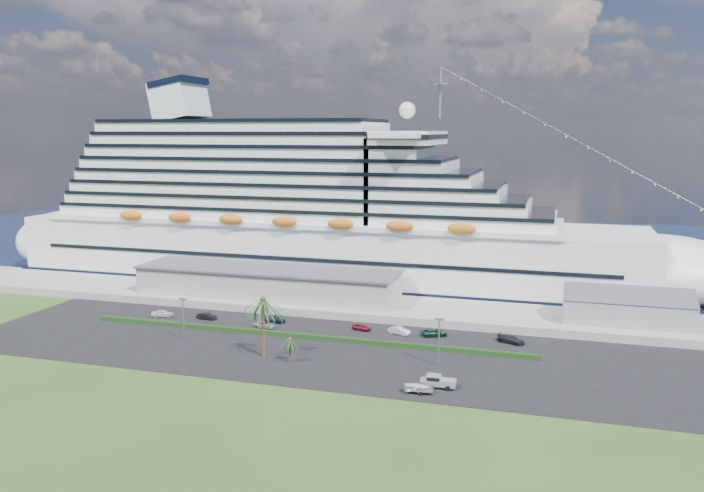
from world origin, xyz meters
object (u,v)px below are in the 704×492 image
(pickup_truck, at_px, (438,381))
(cruise_ship, at_px, (316,219))
(parked_car_3, at_px, (274,319))
(boat_trailer, at_px, (419,387))

(pickup_truck, bearing_deg, cruise_ship, 123.23)
(parked_car_3, distance_m, pickup_truck, 46.60)
(cruise_ship, relative_size, parked_car_3, 40.07)
(pickup_truck, bearing_deg, boat_trailer, -125.95)
(parked_car_3, xyz_separation_m, pickup_truck, (38.41, -26.38, 0.36))
(cruise_ship, height_order, parked_car_3, cruise_ship)
(parked_car_3, xyz_separation_m, boat_trailer, (36.12, -29.53, 0.33))
(cruise_ship, height_order, pickup_truck, cruise_ship)
(cruise_ship, height_order, boat_trailer, cruise_ship)
(pickup_truck, distance_m, boat_trailer, 3.89)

